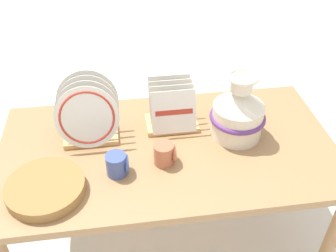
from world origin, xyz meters
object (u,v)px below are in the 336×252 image
Objects in this scene: dish_rack_square_plates at (172,112)px; mug_cobalt_glaze at (118,164)px; wicker_charger_stack at (45,188)px; dish_rack_round_plates at (88,117)px; mug_terracotta_glaze at (165,154)px; ceramic_vase at (238,111)px.

dish_rack_square_plates reaches higher than mug_cobalt_glaze.
mug_cobalt_glaze is (0.27, 0.06, 0.02)m from wicker_charger_stack.
dish_rack_round_plates is at bearing 60.77° from wicker_charger_stack.
dish_rack_round_plates is 0.36m from mug_terracotta_glaze.
dish_rack_round_plates is 3.04× the size of mug_terracotta_glaze.
ceramic_vase reaches higher than mug_cobalt_glaze.
ceramic_vase is 0.36m from mug_terracotta_glaze.
dish_rack_round_plates is (-0.62, 0.06, -0.00)m from ceramic_vase.
dish_rack_round_plates reaches higher than mug_terracotta_glaze.
mug_cobalt_glaze is at bearing -132.89° from dish_rack_square_plates.
mug_cobalt_glaze is at bearing 13.40° from wicker_charger_stack.
dish_rack_round_plates is 1.20× the size of dish_rack_square_plates.
mug_terracotta_glaze is (0.19, 0.03, 0.00)m from mug_cobalt_glaze.
mug_terracotta_glaze is (-0.06, -0.24, -0.03)m from dish_rack_square_plates.
dish_rack_square_plates is 2.52× the size of mug_terracotta_glaze.
ceramic_vase is 3.32× the size of mug_cobalt_glaze.
mug_terracotta_glaze reaches higher than wicker_charger_stack.
ceramic_vase reaches higher than dish_rack_round_plates.
ceramic_vase reaches higher than wicker_charger_stack.
dish_rack_square_plates reaches higher than mug_terracotta_glaze.
dish_rack_round_plates is at bearing 174.53° from ceramic_vase.
mug_cobalt_glaze is (-0.25, -0.27, -0.03)m from dish_rack_square_plates.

